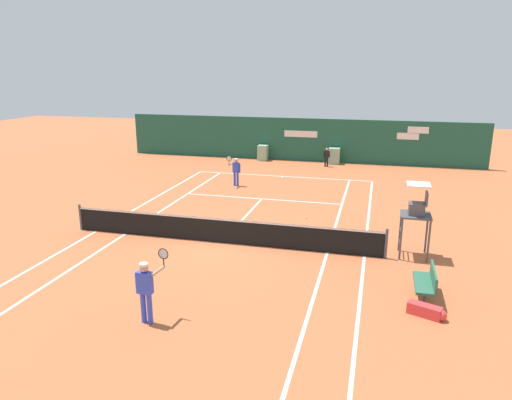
% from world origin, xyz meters
% --- Properties ---
extents(ground_plane, '(80.00, 80.00, 0.01)m').
position_xyz_m(ground_plane, '(-0.00, 0.58, 0.00)').
color(ground_plane, '#BC6038').
extents(tennis_net, '(12.10, 0.10, 1.07)m').
position_xyz_m(tennis_net, '(0.00, 0.00, 0.51)').
color(tennis_net, '#4C4C51').
rests_on(tennis_net, ground_plane).
extents(sponsor_back_wall, '(25.00, 1.02, 2.98)m').
position_xyz_m(sponsor_back_wall, '(0.02, 16.97, 1.44)').
color(sponsor_back_wall, '#1E5642').
rests_on(sponsor_back_wall, ground_plane).
extents(umpire_chair, '(1.00, 1.00, 2.61)m').
position_xyz_m(umpire_chair, '(6.93, 0.43, 1.66)').
color(umpire_chair, '#47474C').
rests_on(umpire_chair, ground_plane).
extents(player_bench, '(0.54, 1.50, 0.88)m').
position_xyz_m(player_bench, '(7.12, -2.70, 0.51)').
color(player_bench, '#38383D').
rests_on(player_bench, ground_plane).
extents(equipment_bag, '(1.01, 0.61, 0.32)m').
position_xyz_m(equipment_bag, '(7.09, -3.89, 0.16)').
color(equipment_bag, '#DB3838').
rests_on(equipment_bag, ground_plane).
extents(player_on_baseline, '(0.64, 0.64, 1.79)m').
position_xyz_m(player_on_baseline, '(-2.05, 8.69, 0.94)').
color(player_on_baseline, blue).
rests_on(player_on_baseline, ground_plane).
extents(player_near_side, '(0.71, 0.69, 1.89)m').
position_xyz_m(player_near_side, '(0.02, -6.00, 1.01)').
color(player_near_side, blue).
rests_on(player_near_side, ground_plane).
extents(ball_kid_centre_post, '(0.41, 0.20, 1.25)m').
position_xyz_m(ball_kid_centre_post, '(2.23, 15.32, 0.72)').
color(ball_kid_centre_post, black).
rests_on(ball_kid_centre_post, ground_plane).
extents(tennis_ball_mid_court, '(0.07, 0.07, 0.07)m').
position_xyz_m(tennis_ball_mid_court, '(0.74, 2.58, 0.03)').
color(tennis_ball_mid_court, '#CCE033').
rests_on(tennis_ball_mid_court, ground_plane).
extents(tennis_ball_near_service_line, '(0.07, 0.07, 0.07)m').
position_xyz_m(tennis_ball_near_service_line, '(2.66, 3.81, 0.03)').
color(tennis_ball_near_service_line, '#CCE033').
rests_on(tennis_ball_near_service_line, ground_plane).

